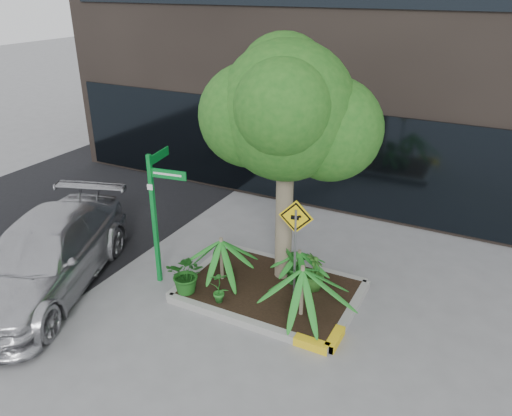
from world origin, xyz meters
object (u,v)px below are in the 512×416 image
at_px(tree, 287,111).
at_px(street_sign_post, 157,205).
at_px(cattle_sign, 295,234).
at_px(parked_car, 44,257).

height_order(tree, street_sign_post, tree).
relative_size(street_sign_post, cattle_sign, 1.33).
relative_size(tree, street_sign_post, 1.77).
relative_size(parked_car, cattle_sign, 2.37).
distance_m(tree, parked_car, 5.43).
bearing_deg(street_sign_post, tree, 17.96).
bearing_deg(cattle_sign, tree, 118.86).
relative_size(tree, parked_car, 1.00).
xyz_separation_m(tree, cattle_sign, (0.53, -0.71, -1.97)).
distance_m(street_sign_post, cattle_sign, 2.74).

